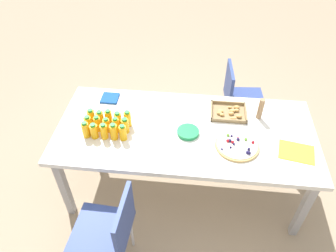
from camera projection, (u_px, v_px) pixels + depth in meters
name	position (u px, v px, depth m)	size (l,w,h in m)	color
ground_plane	(183.00, 185.00, 3.12)	(12.00, 12.00, 0.00)	gray
party_table	(185.00, 135.00, 2.66)	(2.10, 0.95, 0.75)	silver
chair_near_left	(110.00, 229.00, 2.24)	(0.42, 0.42, 0.83)	#33478C
chair_far_right	(239.00, 96.00, 3.34)	(0.43, 0.43, 0.83)	#33478C
juice_bottle_0	(86.00, 130.00, 2.51)	(0.06, 0.06, 0.15)	#F9AB14
juice_bottle_1	(94.00, 131.00, 2.51)	(0.06, 0.06, 0.13)	#F9AD14
juice_bottle_2	(104.00, 131.00, 2.50)	(0.06, 0.06, 0.14)	#FAAF14
juice_bottle_3	(114.00, 132.00, 2.50)	(0.06, 0.06, 0.15)	#FAAC14
juice_bottle_4	(123.00, 133.00, 2.49)	(0.06, 0.06, 0.14)	#F8AE14
juice_bottle_5	(88.00, 124.00, 2.57)	(0.06, 0.06, 0.14)	#F9AE14
juice_bottle_6	(97.00, 124.00, 2.57)	(0.05, 0.05, 0.14)	#FAAC14
juice_bottle_7	(107.00, 125.00, 2.56)	(0.05, 0.05, 0.13)	#FAAB14
juice_bottle_8	(116.00, 125.00, 2.56)	(0.05, 0.05, 0.14)	#FAAB14
juice_bottle_9	(125.00, 126.00, 2.55)	(0.06, 0.06, 0.14)	#F9AF14
juice_bottle_10	(91.00, 117.00, 2.63)	(0.06, 0.06, 0.14)	#F8AA14
juice_bottle_11	(100.00, 118.00, 2.62)	(0.06, 0.06, 0.13)	#F8AD14
juice_bottle_12	(109.00, 118.00, 2.62)	(0.06, 0.06, 0.15)	#F9AF14
juice_bottle_13	(118.00, 119.00, 2.61)	(0.06, 0.06, 0.14)	#F8AD14
juice_bottle_14	(127.00, 119.00, 2.60)	(0.06, 0.06, 0.15)	#F9AC14
fruit_pizza	(237.00, 145.00, 2.47)	(0.34, 0.34, 0.05)	tan
snack_tray	(229.00, 112.00, 2.75)	(0.30, 0.25, 0.04)	olive
plate_stack	(188.00, 132.00, 2.57)	(0.18, 0.18, 0.03)	#1E8C4C
napkin_stack	(110.00, 98.00, 2.90)	(0.15, 0.15, 0.02)	#194CA5
cardboard_tube	(261.00, 109.00, 2.66)	(0.04, 0.04, 0.19)	#9E7A56
paper_folder	(296.00, 152.00, 2.43)	(0.26, 0.20, 0.01)	yellow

